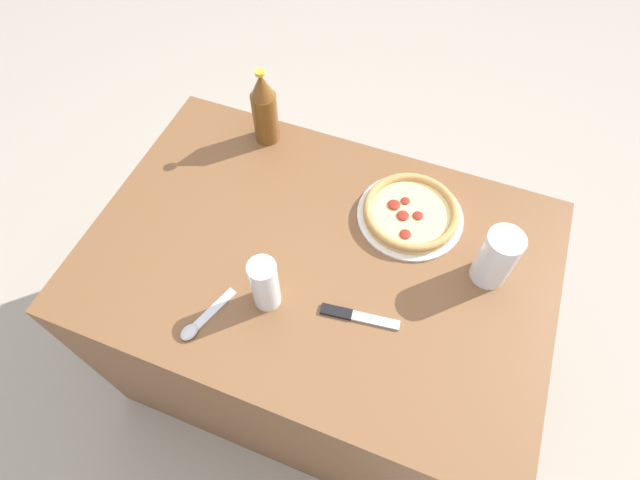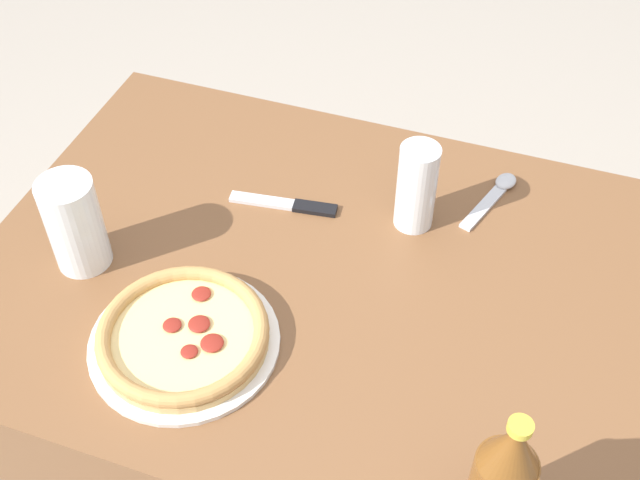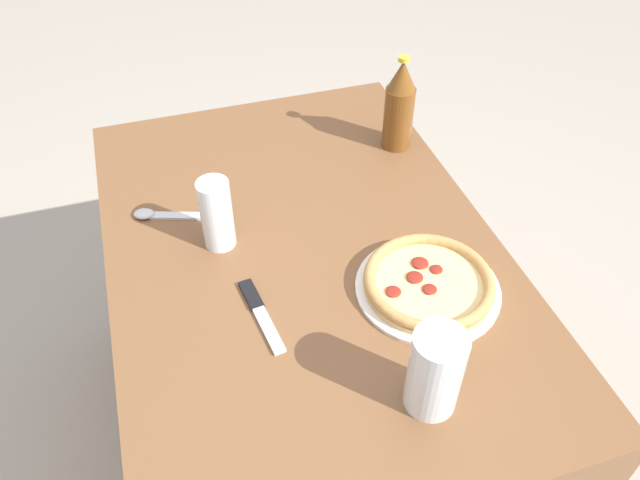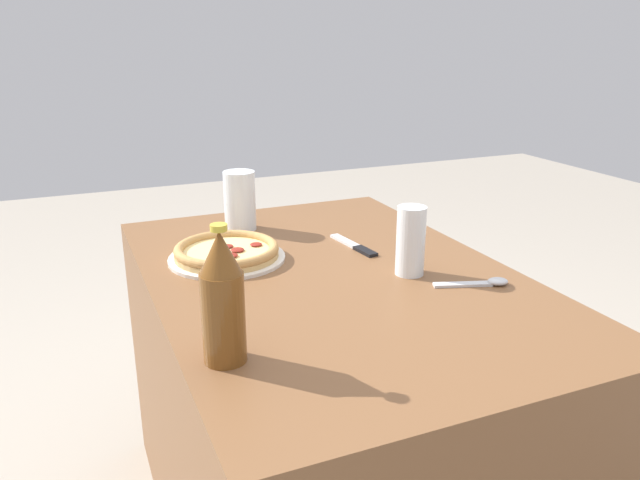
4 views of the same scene
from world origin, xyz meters
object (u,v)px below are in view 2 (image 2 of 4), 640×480
object	(u,v)px
pizza_veggie	(184,336)
glass_orange_juice	(416,191)
spoon	(497,192)
knife	(288,205)
glass_iced_tea	(76,228)

from	to	relation	value
pizza_veggie	glass_orange_juice	bearing A→B (deg)	54.79
glass_orange_juice	spoon	xyz separation A→B (m)	(0.12, 0.11, -0.06)
glass_orange_juice	knife	bearing A→B (deg)	-170.99
pizza_veggie	glass_orange_juice	xyz separation A→B (m)	(0.24, 0.34, 0.05)
pizza_veggie	glass_orange_juice	world-z (taller)	glass_orange_juice
pizza_veggie	spoon	distance (m)	0.58
knife	glass_orange_juice	bearing A→B (deg)	9.01
glass_orange_juice	spoon	size ratio (longest dim) A/B	0.96
glass_orange_juice	glass_iced_tea	xyz separation A→B (m)	(-0.46, -0.25, 0.00)
pizza_veggie	knife	distance (m)	0.31
pizza_veggie	glass_orange_juice	distance (m)	0.42
pizza_veggie	glass_iced_tea	size ratio (longest dim) A/B	1.72
glass_iced_tea	pizza_veggie	bearing A→B (deg)	-23.93
glass_iced_tea	knife	bearing A→B (deg)	40.11
glass_iced_tea	glass_orange_juice	bearing A→B (deg)	28.32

